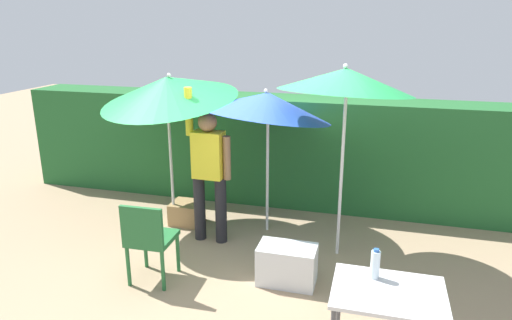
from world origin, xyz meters
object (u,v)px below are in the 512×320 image
(person_vendor, at_px, (209,168))
(cooler_box, at_px, (287,265))
(umbrella_orange, at_px, (267,104))
(crate_cardboard, at_px, (186,213))
(bottle_water, at_px, (375,264))
(umbrella_yellow, at_px, (168,89))
(umbrella_rainbow, at_px, (346,81))
(folding_table, at_px, (388,302))
(chair_plastic, at_px, (149,237))

(person_vendor, height_order, cooler_box, person_vendor)
(umbrella_orange, height_order, cooler_box, umbrella_orange)
(crate_cardboard, xyz_separation_m, bottle_water, (2.45, -2.07, 0.74))
(bottle_water, bearing_deg, umbrella_yellow, 142.46)
(umbrella_rainbow, relative_size, umbrella_yellow, 1.04)
(cooler_box, distance_m, folding_table, 1.55)
(folding_table, distance_m, bottle_water, 0.28)
(person_vendor, bearing_deg, umbrella_orange, 38.69)
(umbrella_orange, distance_m, cooler_box, 1.92)
(folding_table, height_order, bottle_water, bottle_water)
(crate_cardboard, bearing_deg, umbrella_orange, 4.55)
(cooler_box, xyz_separation_m, bottle_water, (0.85, -0.98, 0.68))
(umbrella_rainbow, bearing_deg, folding_table, -74.48)
(chair_plastic, distance_m, crate_cardboard, 1.51)
(umbrella_rainbow, bearing_deg, crate_cardboard, 170.96)
(umbrella_yellow, bearing_deg, bottle_water, -37.54)
(person_vendor, bearing_deg, umbrella_rainbow, 2.28)
(umbrella_orange, bearing_deg, chair_plastic, -118.93)
(umbrella_rainbow, height_order, chair_plastic, umbrella_rainbow)
(folding_table, bearing_deg, crate_cardboard, 139.04)
(umbrella_yellow, height_order, folding_table, umbrella_yellow)
(umbrella_orange, xyz_separation_m, cooler_box, (0.51, -1.17, -1.44))
(umbrella_orange, height_order, person_vendor, umbrella_orange)
(folding_table, bearing_deg, umbrella_rainbow, 105.52)
(umbrella_rainbow, xyz_separation_m, bottle_water, (0.42, -1.74, -1.13))
(umbrella_rainbow, xyz_separation_m, umbrella_yellow, (-2.14, 0.22, -0.20))
(umbrella_orange, relative_size, bottle_water, 8.17)
(umbrella_orange, height_order, umbrella_yellow, umbrella_yellow)
(cooler_box, bearing_deg, person_vendor, 147.38)
(umbrella_yellow, relative_size, cooler_box, 3.60)
(bottle_water, bearing_deg, person_vendor, 139.27)
(umbrella_rainbow, xyz_separation_m, person_vendor, (-1.53, -0.06, -1.07))
(chair_plastic, height_order, cooler_box, chair_plastic)
(umbrella_rainbow, distance_m, cooler_box, 2.01)
(umbrella_yellow, height_order, person_vendor, umbrella_yellow)
(person_vendor, xyz_separation_m, chair_plastic, (-0.26, -1.06, -0.42))
(cooler_box, relative_size, bottle_water, 2.48)
(umbrella_orange, relative_size, cooler_box, 3.30)
(cooler_box, xyz_separation_m, crate_cardboard, (-1.59, 1.09, -0.06))
(umbrella_yellow, height_order, bottle_water, umbrella_yellow)
(person_vendor, bearing_deg, bottle_water, -40.73)
(umbrella_rainbow, xyz_separation_m, umbrella_orange, (-0.95, 0.41, -0.37))
(umbrella_yellow, bearing_deg, crate_cardboard, 40.75)
(umbrella_yellow, height_order, cooler_box, umbrella_yellow)
(cooler_box, bearing_deg, folding_table, -49.63)
(cooler_box, distance_m, bottle_water, 1.46)
(umbrella_rainbow, relative_size, bottle_water, 9.29)
(chair_plastic, relative_size, folding_table, 1.11)
(crate_cardboard, bearing_deg, umbrella_yellow, -139.25)
(chair_plastic, bearing_deg, bottle_water, -15.70)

